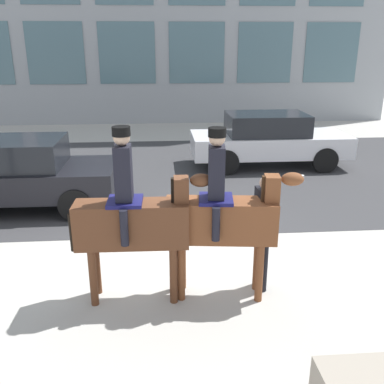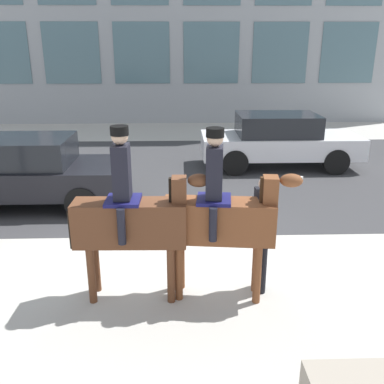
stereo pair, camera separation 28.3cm
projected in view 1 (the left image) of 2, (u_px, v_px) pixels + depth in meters
ground_plane at (175, 249)px, 7.75m from camera, size 80.00×80.00×0.00m
road_surface at (168, 173)px, 12.22m from camera, size 20.92×8.50×0.01m
mounted_horse_lead at (134, 218)px, 5.87m from camera, size 1.97×0.65×2.52m
mounted_horse_companion at (224, 215)px, 5.94m from camera, size 1.96×0.65×2.49m
pedestrian_bystander at (263, 224)px, 6.17m from camera, size 0.82×0.46×1.78m
street_car_near_lane at (21, 173)px, 9.40m from camera, size 4.03×1.85×1.57m
street_car_far_lane at (268, 139)px, 12.70m from camera, size 4.60×1.86×1.58m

